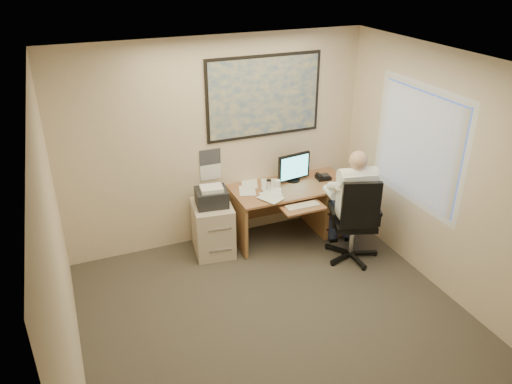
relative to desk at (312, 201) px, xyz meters
name	(u,v)px	position (x,y,z in m)	size (l,w,h in m)	color
room_shell	(295,225)	(-1.24, -1.90, 0.91)	(4.00, 4.50, 2.70)	#3C372E
desk	(312,201)	(0.00, 0.00, 0.00)	(1.60, 0.97, 1.13)	#9D6743
world_map	(264,97)	(-0.59, 0.33, 1.46)	(1.56, 0.03, 1.06)	#1E4C93
wall_calendar	(210,165)	(-1.34, 0.34, 0.64)	(0.28, 0.01, 0.42)	white
window_blinds	(418,146)	(0.73, -1.10, 1.11)	(0.06, 1.40, 1.30)	beige
filing_cabinet	(213,224)	(-1.44, -0.01, -0.04)	(0.56, 0.64, 0.95)	beige
office_chair	(356,235)	(0.17, -0.87, -0.10)	(0.89, 0.89, 1.18)	black
person	(354,206)	(0.15, -0.78, 0.28)	(0.60, 0.85, 1.45)	white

